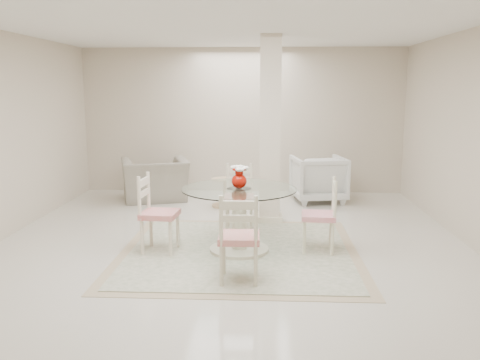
{
  "coord_description": "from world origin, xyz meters",
  "views": [
    {
      "loc": [
        0.43,
        -6.07,
        1.95
      ],
      "look_at": [
        0.13,
        0.02,
        0.85
      ],
      "focal_mm": 38.0,
      "sensor_mm": 36.0,
      "label": 1
    }
  ],
  "objects_px": {
    "recliner_taupe": "(155,180)",
    "side_table": "(225,194)",
    "dining_chair_north": "(239,192)",
    "dining_chair_west": "(154,207)",
    "dining_chair_south": "(239,232)",
    "dining_table": "(239,220)",
    "red_vase": "(239,177)",
    "column": "(270,131)",
    "armchair_white": "(318,179)",
    "dining_chair_east": "(324,210)"
  },
  "relations": [
    {
      "from": "recliner_taupe",
      "to": "dining_chair_west",
      "type": "bearing_deg",
      "value": 84.58
    },
    {
      "from": "column",
      "to": "dining_chair_east",
      "type": "bearing_deg",
      "value": -65.98
    },
    {
      "from": "dining_table",
      "to": "dining_chair_north",
      "type": "relative_size",
      "value": 1.35
    },
    {
      "from": "dining_chair_north",
      "to": "dining_chair_south",
      "type": "xyz_separation_m",
      "value": [
        0.1,
        -2.03,
        0.01
      ]
    },
    {
      "from": "dining_chair_east",
      "to": "side_table",
      "type": "height_order",
      "value": "dining_chair_east"
    },
    {
      "from": "column",
      "to": "side_table",
      "type": "relative_size",
      "value": 5.71
    },
    {
      "from": "red_vase",
      "to": "recliner_taupe",
      "type": "bearing_deg",
      "value": 119.98
    },
    {
      "from": "dining_chair_west",
      "to": "side_table",
      "type": "distance_m",
      "value": 2.55
    },
    {
      "from": "dining_chair_south",
      "to": "red_vase",
      "type": "bearing_deg",
      "value": -88.33
    },
    {
      "from": "column",
      "to": "armchair_white",
      "type": "bearing_deg",
      "value": 58.51
    },
    {
      "from": "dining_table",
      "to": "dining_chair_north",
      "type": "xyz_separation_m",
      "value": [
        -0.05,
        1.01,
        0.13
      ]
    },
    {
      "from": "column",
      "to": "dining_table",
      "type": "xyz_separation_m",
      "value": [
        -0.37,
        -1.48,
        -0.95
      ]
    },
    {
      "from": "side_table",
      "to": "column",
      "type": "bearing_deg",
      "value": -51.34
    },
    {
      "from": "dining_chair_north",
      "to": "red_vase",
      "type": "bearing_deg",
      "value": -88.87
    },
    {
      "from": "red_vase",
      "to": "dining_chair_west",
      "type": "bearing_deg",
      "value": -177.64
    },
    {
      "from": "dining_table",
      "to": "red_vase",
      "type": "bearing_deg",
      "value": -18.43
    },
    {
      "from": "red_vase",
      "to": "side_table",
      "type": "height_order",
      "value": "red_vase"
    },
    {
      "from": "dining_chair_east",
      "to": "recliner_taupe",
      "type": "xyz_separation_m",
      "value": [
        -2.65,
        2.79,
        -0.16
      ]
    },
    {
      "from": "armchair_white",
      "to": "column",
      "type": "bearing_deg",
      "value": 48.81
    },
    {
      "from": "armchair_white",
      "to": "side_table",
      "type": "xyz_separation_m",
      "value": [
        -1.6,
        -0.49,
        -0.18
      ]
    },
    {
      "from": "dining_chair_north",
      "to": "armchair_white",
      "type": "relative_size",
      "value": 1.14
    },
    {
      "from": "dining_table",
      "to": "dining_chair_east",
      "type": "relative_size",
      "value": 1.37
    },
    {
      "from": "dining_chair_south",
      "to": "side_table",
      "type": "bearing_deg",
      "value": -84.22
    },
    {
      "from": "dining_chair_west",
      "to": "armchair_white",
      "type": "relative_size",
      "value": 1.18
    },
    {
      "from": "column",
      "to": "dining_chair_south",
      "type": "distance_m",
      "value": 2.64
    },
    {
      "from": "dining_chair_east",
      "to": "dining_chair_north",
      "type": "height_order",
      "value": "dining_chair_north"
    },
    {
      "from": "dining_chair_east",
      "to": "armchair_white",
      "type": "relative_size",
      "value": 1.13
    },
    {
      "from": "dining_table",
      "to": "column",
      "type": "bearing_deg",
      "value": 75.78
    },
    {
      "from": "dining_chair_south",
      "to": "armchair_white",
      "type": "distance_m",
      "value": 4.08
    },
    {
      "from": "column",
      "to": "recliner_taupe",
      "type": "distance_m",
      "value": 2.62
    },
    {
      "from": "dining_table",
      "to": "armchair_white",
      "type": "distance_m",
      "value": 3.14
    },
    {
      "from": "column",
      "to": "recliner_taupe",
      "type": "bearing_deg",
      "value": 145.92
    },
    {
      "from": "red_vase",
      "to": "dining_chair_west",
      "type": "xyz_separation_m",
      "value": [
        -1.02,
        -0.04,
        -0.37
      ]
    },
    {
      "from": "armchair_white",
      "to": "dining_chair_west",
      "type": "bearing_deg",
      "value": 42.71
    },
    {
      "from": "dining_chair_west",
      "to": "side_table",
      "type": "xyz_separation_m",
      "value": [
        0.66,
        2.44,
        -0.33
      ]
    },
    {
      "from": "dining_chair_east",
      "to": "dining_chair_north",
      "type": "xyz_separation_m",
      "value": [
        -1.06,
        0.97,
        0.01
      ]
    },
    {
      "from": "dining_table",
      "to": "dining_chair_west",
      "type": "relative_size",
      "value": 1.3
    },
    {
      "from": "recliner_taupe",
      "to": "side_table",
      "type": "bearing_deg",
      "value": 143.33
    },
    {
      "from": "red_vase",
      "to": "dining_chair_south",
      "type": "distance_m",
      "value": 1.09
    },
    {
      "from": "red_vase",
      "to": "dining_chair_west",
      "type": "relative_size",
      "value": 0.27
    },
    {
      "from": "column",
      "to": "side_table",
      "type": "xyz_separation_m",
      "value": [
        -0.73,
        0.92,
        -1.13
      ]
    },
    {
      "from": "dining_chair_east",
      "to": "side_table",
      "type": "bearing_deg",
      "value": -145.06
    },
    {
      "from": "dining_table",
      "to": "armchair_white",
      "type": "bearing_deg",
      "value": 66.8
    },
    {
      "from": "dining_chair_north",
      "to": "armchair_white",
      "type": "bearing_deg",
      "value": 53.73
    },
    {
      "from": "dining_chair_north",
      "to": "side_table",
      "type": "xyz_separation_m",
      "value": [
        -0.31,
        1.38,
        -0.31
      ]
    },
    {
      "from": "dining_chair_west",
      "to": "dining_chair_east",
      "type": "bearing_deg",
      "value": -82.65
    },
    {
      "from": "recliner_taupe",
      "to": "side_table",
      "type": "height_order",
      "value": "recliner_taupe"
    },
    {
      "from": "dining_chair_south",
      "to": "side_table",
      "type": "xyz_separation_m",
      "value": [
        -0.41,
        3.41,
        -0.33
      ]
    },
    {
      "from": "dining_table",
      "to": "red_vase",
      "type": "relative_size",
      "value": 4.91
    },
    {
      "from": "dining_chair_south",
      "to": "armchair_white",
      "type": "height_order",
      "value": "dining_chair_south"
    }
  ]
}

